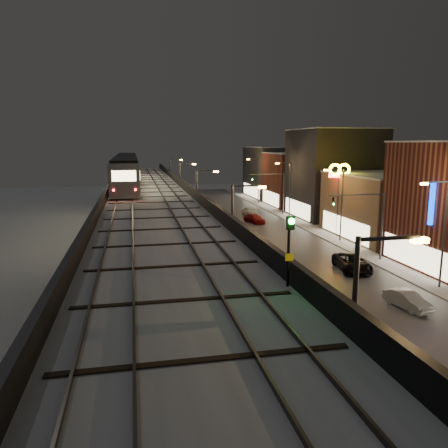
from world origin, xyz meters
TOP-DOWN VIEW (x-y plane):
  - ground at (0.00, 0.00)m, footprint 220.00×220.00m
  - road_surface at (7.50, 35.00)m, footprint 17.00×120.00m
  - sidewalk_right at (17.50, 35.00)m, footprint 4.00×120.00m
  - under_viaduct_pavement at (-6.00, 35.00)m, footprint 11.00×120.00m
  - elevated_viaduct at (-6.00, 31.84)m, footprint 9.00×100.00m
  - viaduct_trackbed at (-6.01, 31.97)m, footprint 8.40×100.00m
  - viaduct_parapet_streetside at (-1.65, 32.00)m, footprint 0.30×100.00m
  - viaduct_parapet_far at (-10.35, 32.00)m, footprint 0.30×100.00m
  - building_c at (23.99, 32.00)m, footprint 12.20×15.20m
  - building_d at (23.99, 48.00)m, footprint 12.20×13.20m
  - building_e at (23.99, 62.00)m, footprint 12.20×12.20m
  - building_f at (23.99, 76.00)m, footprint 12.20×16.20m
  - streetlight_left_0 at (-0.43, -5.00)m, footprint 2.57×0.28m
  - streetlight_left_1 at (-0.43, 13.00)m, footprint 2.57×0.28m
  - streetlight_right_1 at (16.73, 13.00)m, footprint 2.56×0.28m
  - streetlight_left_2 at (-0.43, 31.00)m, footprint 2.57×0.28m
  - streetlight_right_2 at (16.73, 31.00)m, footprint 2.56×0.28m
  - streetlight_left_3 at (-0.43, 49.00)m, footprint 2.57×0.28m
  - streetlight_right_3 at (16.73, 49.00)m, footprint 2.56×0.28m
  - streetlight_left_4 at (-0.43, 67.00)m, footprint 2.57×0.28m
  - streetlight_right_4 at (16.73, 67.00)m, footprint 2.56×0.28m
  - traffic_light_rig_a at (15.84, 22.00)m, footprint 6.10×0.34m
  - traffic_light_rig_b at (15.84, 52.00)m, footprint 6.10×0.34m
  - subway_train at (-8.50, 43.92)m, footprint 3.06×36.92m
  - rail_signal at (-2.10, -2.59)m, footprint 0.31×0.41m
  - car_taxi at (1.45, 7.65)m, footprint 2.07×3.86m
  - car_near_white at (5.15, 18.64)m, footprint 1.71×4.35m
  - car_mid_silver at (1.97, 36.09)m, footprint 3.09×5.12m
  - car_mid_dark at (6.41, 46.18)m, footprint 1.95×4.40m
  - car_far_white at (1.97, 53.20)m, footprint 2.66×4.77m
  - car_onc_silver at (11.58, 9.44)m, footprint 1.93×4.01m
  - car_onc_dark at (12.30, 19.05)m, footprint 3.38×5.88m
  - car_onc_white at (10.10, 45.34)m, footprint 2.93×4.77m
  - car_onc_red at (11.12, 51.58)m, footprint 2.28×4.45m
  - sign_mcdonalds at (18.00, 33.99)m, footprint 2.80×0.72m
  - sign_carwash at (18.50, 15.95)m, footprint 1.65×0.35m

SIDE VIEW (x-z plane):
  - ground at x=0.00m, z-range 0.00..0.00m
  - road_surface at x=7.50m, z-range 0.00..0.06m
  - under_viaduct_pavement at x=-6.00m, z-range 0.00..0.06m
  - sidewalk_right at x=17.50m, z-range 0.00..0.14m
  - car_taxi at x=1.45m, z-range 0.00..1.25m
  - car_mid_dark at x=6.41m, z-range 0.00..1.26m
  - car_onc_silver at x=11.58m, z-range 0.00..1.27m
  - car_onc_white at x=10.10m, z-range 0.00..1.29m
  - car_mid_silver at x=1.97m, z-range 0.00..1.33m
  - car_near_white at x=5.15m, z-range 0.00..1.41m
  - car_onc_red at x=11.12m, z-range 0.00..1.45m
  - car_far_white at x=1.97m, z-range 0.00..1.53m
  - car_onc_dark at x=12.30m, z-range 0.00..1.54m
  - building_c at x=23.99m, z-range 0.00..8.16m
  - traffic_light_rig_a at x=15.84m, z-range 1.00..8.00m
  - traffic_light_rig_b at x=15.84m, z-range 1.00..8.00m
  - building_e at x=23.99m, z-range 0.00..10.16m
  - streetlight_left_0 at x=-0.43m, z-range 0.74..9.74m
  - streetlight_left_1 at x=-0.43m, z-range 0.74..9.74m
  - streetlight_right_1 at x=16.73m, z-range 0.74..9.74m
  - streetlight_left_2 at x=-0.43m, z-range 0.74..9.74m
  - streetlight_right_2 at x=16.73m, z-range 0.74..9.74m
  - streetlight_left_3 at x=-0.43m, z-range 0.74..9.74m
  - streetlight_right_3 at x=16.73m, z-range 0.74..9.74m
  - streetlight_left_4 at x=-0.43m, z-range 0.74..9.74m
  - streetlight_right_4 at x=16.73m, z-range 0.74..9.74m
  - building_f at x=23.99m, z-range 0.00..11.16m
  - elevated_viaduct at x=-6.00m, z-range 2.47..8.77m
  - sign_carwash at x=18.50m, z-range 1.76..10.31m
  - viaduct_trackbed at x=-6.01m, z-range 6.23..6.55m
  - viaduct_parapet_streetside at x=-1.65m, z-range 6.30..7.40m
  - viaduct_parapet_far at x=-10.35m, z-range 6.30..7.40m
  - building_d at x=23.99m, z-range 0.00..14.16m
  - sign_mcdonalds at x=18.00m, z-range 2.86..12.26m
  - subway_train at x=-8.50m, z-range 6.61..10.27m
  - rail_signal at x=-2.10m, z-range 7.18..9.87m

